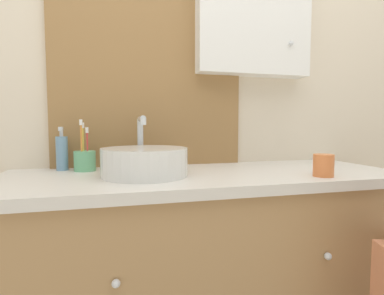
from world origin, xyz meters
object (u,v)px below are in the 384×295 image
at_px(sink_basin, 145,161).
at_px(drinking_cup, 323,165).
at_px(soap_dispenser, 62,153).
at_px(toothbrush_holder, 85,160).

bearing_deg(sink_basin, drinking_cup, -16.18).
bearing_deg(soap_dispenser, sink_basin, -34.25).
xyz_separation_m(soap_dispenser, drinking_cup, (0.91, -0.38, -0.03)).
relative_size(sink_basin, soap_dispenser, 2.05).
height_order(toothbrush_holder, soap_dispenser, toothbrush_holder).
distance_m(toothbrush_holder, soap_dispenser, 0.10).
height_order(soap_dispenser, drinking_cup, soap_dispenser).
bearing_deg(sink_basin, soap_dispenser, 145.75).
height_order(sink_basin, drinking_cup, sink_basin).
bearing_deg(soap_dispenser, drinking_cup, -22.87).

